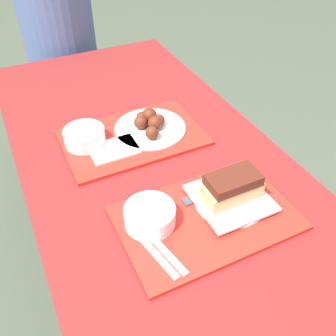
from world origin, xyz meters
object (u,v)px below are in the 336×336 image
tray_near (206,218)px  bowl_coleslaw_near (150,215)px  person_seated_across (59,32)px  bowl_coleslaw_far (84,136)px  tray_far (133,137)px  brisket_sandwich_plate (231,192)px  wings_plate_far (150,125)px

tray_near → bowl_coleslaw_near: bowl_coleslaw_near is taller
person_seated_across → tray_near: bearing=-87.7°
bowl_coleslaw_far → tray_far: bearing=-11.1°
tray_far → person_seated_across: size_ratio=0.65×
bowl_coleslaw_near → brisket_sandwich_plate: size_ratio=0.67×
brisket_sandwich_plate → tray_far: bearing=107.8°
tray_far → wings_plate_far: 0.07m
wings_plate_far → person_seated_across: bearing=95.0°
tray_near → tray_far: 0.41m
bowl_coleslaw_near → bowl_coleslaw_far: same height
tray_near → person_seated_across: size_ratio=0.65×
tray_near → tray_far: same height
bowl_coleslaw_near → person_seated_across: bearing=86.3°
brisket_sandwich_plate → bowl_coleslaw_far: 0.50m
brisket_sandwich_plate → wings_plate_far: bearing=98.3°
tray_far → wings_plate_far: (0.07, 0.01, 0.02)m
brisket_sandwich_plate → bowl_coleslaw_near: bearing=173.6°
tray_far → person_seated_across: bearing=90.9°
bowl_coleslaw_near → wings_plate_far: size_ratio=0.54×
tray_near → bowl_coleslaw_near: 0.15m
person_seated_across → tray_far: bearing=-89.1°
tray_near → wings_plate_far: bearing=86.4°
tray_near → bowl_coleslaw_far: 0.48m
tray_far → bowl_coleslaw_near: bearing=-105.1°
bowl_coleslaw_far → bowl_coleslaw_near: bearing=-82.5°
tray_near → tray_far: bearing=95.7°
brisket_sandwich_plate → person_seated_across: (-0.14, 1.33, -0.02)m
bowl_coleslaw_near → tray_far: bearing=74.9°
tray_near → wings_plate_far: size_ratio=1.89×
tray_near → bowl_coleslaw_far: bowl_coleslaw_far is taller
tray_near → brisket_sandwich_plate: size_ratio=2.33×
bowl_coleslaw_near → bowl_coleslaw_far: (-0.05, 0.39, 0.00)m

